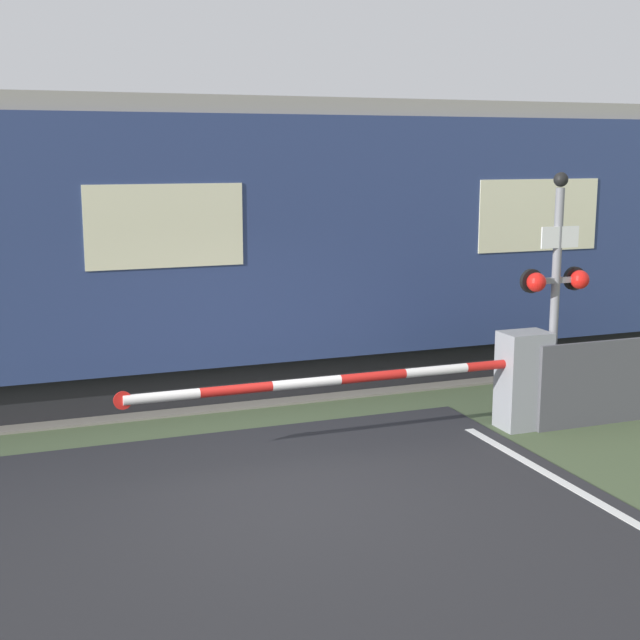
% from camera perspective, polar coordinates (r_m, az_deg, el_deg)
% --- Properties ---
extents(ground_plane, '(80.00, 80.00, 0.00)m').
position_cam_1_polar(ground_plane, '(9.51, -1.87, -10.59)').
color(ground_plane, '#475638').
extents(track_bed, '(36.00, 3.20, 0.13)m').
position_cam_1_polar(track_bed, '(13.63, -7.96, -3.96)').
color(track_bed, slate).
rests_on(track_bed, ground_plane).
extents(train, '(20.41, 3.06, 4.18)m').
position_cam_1_polar(train, '(15.10, 10.50, 5.54)').
color(train, black).
rests_on(train, ground_plane).
extents(crossing_barrier, '(5.39, 0.44, 1.24)m').
position_cam_1_polar(crossing_barrier, '(11.33, 11.23, -3.78)').
color(crossing_barrier, gray).
rests_on(crossing_barrier, ground_plane).
extents(signal_post, '(0.94, 0.26, 3.21)m').
position_cam_1_polar(signal_post, '(11.53, 14.88, 2.23)').
color(signal_post, gray).
rests_on(signal_post, ground_plane).
extents(roadside_fence, '(2.82, 0.06, 1.10)m').
position_cam_1_polar(roadside_fence, '(12.25, 19.35, -3.62)').
color(roadside_fence, '#4C4C51').
rests_on(roadside_fence, ground_plane).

